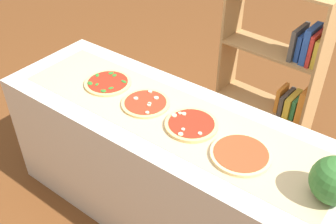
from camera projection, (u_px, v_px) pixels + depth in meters
The scene contains 9 objects.
ground_plane at pixel (168, 212), 2.84m from camera, with size 12.00×12.00×0.00m, color brown.
counter at pixel (168, 169), 2.57m from camera, with size 2.23×0.74×0.89m, color beige.
parchment_paper at pixel (168, 115), 2.30m from camera, with size 1.97×0.50×0.00m, color tan.
pizza_spinach_0 at pixel (108, 83), 2.55m from camera, with size 0.30×0.30×0.02m.
pizza_mushroom_1 at pixel (145, 103), 2.37m from camera, with size 0.29×0.29×0.02m.
pizza_mushroom_2 at pixel (191, 125), 2.21m from camera, with size 0.30×0.30×0.03m.
pizza_plain_3 at pixel (241, 154), 2.02m from camera, with size 0.32×0.32×0.02m.
watermelon at pixel (335, 181), 1.74m from camera, with size 0.22×0.22×0.22m, color #2D6628.
bookshelf at pixel (279, 89), 2.95m from camera, with size 0.75×0.31×1.41m.
Camera 1 is at (1.09, -1.46, 2.30)m, focal length 42.15 mm.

